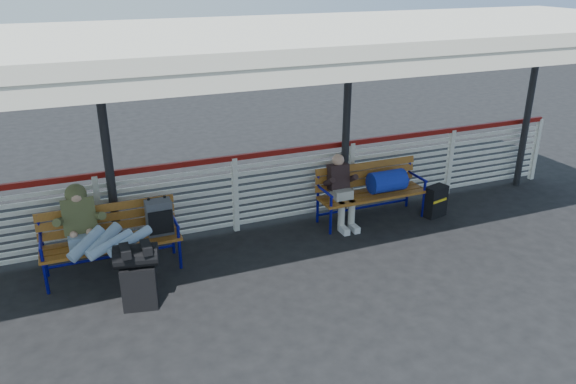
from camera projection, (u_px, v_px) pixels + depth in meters
name	position (u px, v px, depth m)	size (l,w,h in m)	color
ground	(281.00, 290.00, 7.20)	(60.00, 60.00, 0.00)	black
fence	(235.00, 191.00, 8.58)	(12.08, 0.08, 1.24)	silver
canopy	(254.00, 39.00, 6.80)	(12.60, 3.60, 3.16)	silver
luggage_stack	(138.00, 274.00, 6.68)	(0.56, 0.39, 0.85)	black
bench_left	(127.00, 228.00, 7.52)	(1.80, 0.56, 0.95)	#A25B1F
bench_right	(379.00, 184.00, 9.04)	(1.80, 0.56, 0.92)	#A25B1F
traveler_man	(100.00, 236.00, 7.06)	(0.94, 1.64, 0.77)	#93B0C6
companion_person	(341.00, 190.00, 8.80)	(0.32, 0.66, 1.15)	#B5B0A4
suitcase_side	(435.00, 201.00, 9.24)	(0.42, 0.31, 0.52)	black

